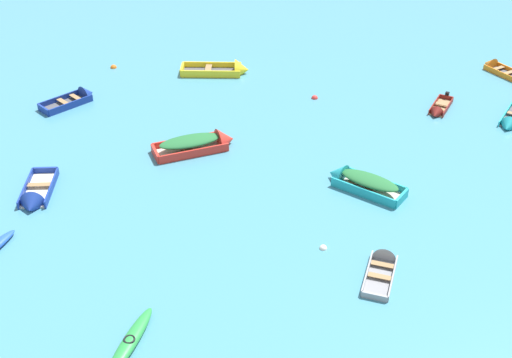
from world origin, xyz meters
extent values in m
cube|color=#4C4C51|center=(-11.84, 28.93, 0.05)|extent=(2.86, 2.89, 0.11)
cube|color=navy|center=(-12.29, 29.36, 0.22)|extent=(2.18, 2.23, 0.44)
cube|color=navy|center=(-11.40, 28.49, 0.22)|extent=(2.18, 2.23, 0.44)
cube|color=navy|center=(-12.90, 27.84, 0.22)|extent=(0.96, 0.94, 0.44)
cone|color=navy|center=(-10.74, 30.06, 0.24)|extent=(1.34, 1.33, 1.19)
cube|color=#937047|center=(-11.95, 28.81, 0.31)|extent=(1.01, 1.00, 0.03)
cube|color=#937047|center=(-11.33, 29.45, 0.31)|extent=(1.01, 1.00, 0.03)
cube|color=beige|center=(5.60, 19.81, 0.06)|extent=(3.47, 2.94, 0.12)
cube|color=teal|center=(5.22, 19.27, 0.25)|extent=(2.93, 2.07, 0.49)
cube|color=teal|center=(5.98, 20.36, 0.25)|extent=(2.93, 2.07, 0.49)
cube|color=teal|center=(7.04, 18.82, 0.25)|extent=(0.85, 1.15, 0.49)
cone|color=teal|center=(4.10, 20.85, 0.27)|extent=(1.39, 1.50, 1.27)
cube|color=#937047|center=(5.75, 19.71, 0.35)|extent=(0.98, 1.19, 0.03)
cube|color=#937047|center=(4.91, 20.29, 0.35)|extent=(0.98, 1.19, 0.03)
ellipsoid|color=#236633|center=(5.60, 19.81, 0.62)|extent=(3.20, 2.72, 0.37)
ellipsoid|color=#288C3D|center=(-4.45, 9.52, 0.17)|extent=(1.58, 3.70, 0.33)
torus|color=black|center=(-4.45, 9.52, 0.31)|extent=(0.55, 0.55, 0.07)
cube|color=#4C4C51|center=(16.68, 33.90, 0.04)|extent=(2.43, 3.00, 0.09)
cube|color=orange|center=(16.21, 33.61, 0.18)|extent=(1.69, 2.59, 0.35)
cube|color=orange|center=(17.14, 34.20, 0.18)|extent=(1.69, 2.59, 0.35)
cone|color=orange|center=(15.83, 35.23, 0.19)|extent=(1.27, 1.15, 1.06)
cube|color=#937047|center=(16.76, 33.77, 0.25)|extent=(1.00, 0.80, 0.03)
cube|color=#937047|center=(16.29, 34.51, 0.25)|extent=(1.00, 0.80, 0.03)
cube|color=beige|center=(-3.62, 23.55, 0.06)|extent=(3.98, 2.69, 0.12)
cube|color=red|center=(-3.90, 24.24, 0.24)|extent=(3.64, 1.56, 0.48)
cube|color=red|center=(-3.34, 22.87, 0.24)|extent=(3.64, 1.56, 0.48)
cube|color=red|center=(-5.42, 22.82, 0.24)|extent=(0.68, 1.39, 0.48)
cone|color=red|center=(-1.74, 24.32, 0.26)|extent=(1.36, 1.64, 1.41)
cube|color=#937047|center=(-3.81, 23.48, 0.33)|extent=(0.87, 1.37, 0.03)
ellipsoid|color=#236633|center=(-3.62, 23.55, 0.62)|extent=(3.65, 2.51, 0.41)
cube|color=#4C4C51|center=(-3.23, 33.89, 0.06)|extent=(3.81, 1.42, 0.12)
cube|color=yellow|center=(-3.23, 34.63, 0.25)|extent=(3.96, 0.13, 0.50)
cube|color=yellow|center=(-3.24, 33.15, 0.25)|extent=(3.96, 0.13, 0.50)
cube|color=yellow|center=(-5.21, 33.91, 0.25)|extent=(0.16, 1.45, 0.50)
cone|color=yellow|center=(-1.17, 33.88, 0.27)|extent=(0.92, 1.42, 1.42)
cube|color=#937047|center=(-3.44, 33.89, 0.35)|extent=(0.42, 1.32, 0.03)
cube|color=#99754C|center=(11.17, 28.90, 0.04)|extent=(1.79, 2.49, 0.08)
cube|color=maroon|center=(11.55, 28.71, 0.16)|extent=(1.18, 2.25, 0.32)
cube|color=maroon|center=(10.80, 29.09, 0.16)|extent=(1.18, 2.25, 0.32)
cube|color=maroon|center=(11.74, 30.02, 0.16)|extent=(0.78, 0.45, 0.32)
cone|color=maroon|center=(10.58, 27.74, 0.18)|extent=(0.98, 0.88, 0.81)
cube|color=#937047|center=(11.23, 29.02, 0.23)|extent=(0.79, 0.57, 0.03)
cube|color=#937047|center=(10.90, 28.37, 0.23)|extent=(0.79, 0.57, 0.03)
cube|color=black|center=(11.79, 30.11, 0.27)|extent=(0.30, 0.31, 0.45)
cube|color=beige|center=(-10.75, 19.53, 0.05)|extent=(1.39, 3.08, 0.10)
cube|color=navy|center=(-10.11, 19.58, 0.20)|extent=(0.29, 3.13, 0.40)
cube|color=navy|center=(-11.38, 19.49, 0.20)|extent=(0.29, 3.13, 0.40)
cube|color=navy|center=(-10.85, 21.10, 0.20)|extent=(1.25, 0.21, 0.40)
cone|color=navy|center=(-10.64, 17.90, 0.22)|extent=(1.26, 0.80, 1.22)
cube|color=#937047|center=(-10.76, 19.70, 0.28)|extent=(1.16, 0.40, 0.03)
cube|color=gray|center=(5.24, 13.38, 0.04)|extent=(1.70, 2.75, 0.07)
cube|color=gray|center=(4.74, 13.53, 0.14)|extent=(0.85, 2.59, 0.29)
cube|color=gray|center=(5.75, 13.22, 0.14)|extent=(0.85, 2.59, 0.29)
cube|color=gray|center=(4.85, 12.09, 0.14)|extent=(1.02, 0.41, 0.29)
cone|color=gray|center=(5.65, 14.72, 0.16)|extent=(1.15, 0.89, 1.01)
cube|color=#937047|center=(5.20, 13.24, 0.20)|extent=(0.99, 0.55, 0.03)
cube|color=#937047|center=(5.43, 13.99, 0.20)|extent=(0.99, 0.55, 0.03)
cube|color=teal|center=(14.79, 27.90, 0.16)|extent=(1.66, 2.70, 0.33)
cone|color=teal|center=(14.41, 26.24, 0.18)|extent=(1.23, 1.13, 1.01)
cube|color=#937047|center=(14.86, 26.99, 0.23)|extent=(0.97, 0.76, 0.03)
sphere|color=red|center=(3.53, 30.15, 0.00)|extent=(0.41, 0.41, 0.41)
sphere|color=silver|center=(3.04, 15.26, 0.00)|extent=(0.34, 0.34, 0.34)
sphere|color=orange|center=(-10.06, 34.69, 0.00)|extent=(0.43, 0.43, 0.43)
camera|label=1|loc=(0.45, -7.26, 18.31)|focal=46.10mm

